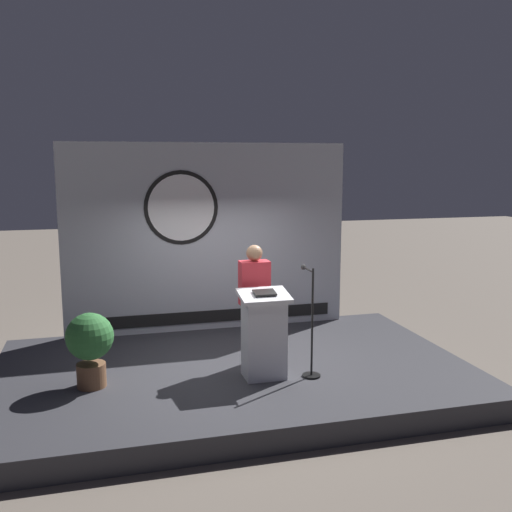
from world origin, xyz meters
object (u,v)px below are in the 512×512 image
object	(u,v)px
microphone_stand	(311,338)
potted_plant	(90,343)
speaker_person	(254,304)
podium	(264,335)

from	to	relation	value
microphone_stand	potted_plant	world-z (taller)	microphone_stand
potted_plant	microphone_stand	bearing A→B (deg)	-6.94
speaker_person	potted_plant	size ratio (longest dim) A/B	1.78
microphone_stand	potted_plant	xyz separation A→B (m)	(-2.78, 0.34, 0.07)
podium	potted_plant	bearing A→B (deg)	173.74
speaker_person	potted_plant	xyz separation A→B (m)	(-2.17, -0.24, -0.29)
podium	microphone_stand	world-z (taller)	microphone_stand
speaker_person	potted_plant	world-z (taller)	speaker_person
microphone_stand	potted_plant	size ratio (longest dim) A/B	1.53
podium	potted_plant	world-z (taller)	podium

